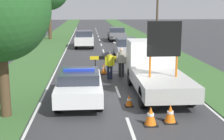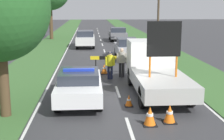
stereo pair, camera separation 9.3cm
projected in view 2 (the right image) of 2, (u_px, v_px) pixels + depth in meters
The scene contains 17 objects.
ground_plane at pixel (120, 99), 14.07m from camera, with size 160.00×160.00×0.00m, color #333335.
lane_markings at pixel (105, 53), 27.70m from camera, with size 7.13×65.41×0.01m.
grass_verge_left at pixel (52, 45), 33.23m from camera, with size 3.43×120.00×0.03m.
grass_verge_right at pixel (151, 44), 33.97m from camera, with size 3.43×120.00×0.03m.
police_car at pixel (79, 85), 13.55m from camera, with size 1.90×4.51×1.49m.
work_truck at pixel (155, 68), 15.08m from camera, with size 2.26×5.82×3.49m.
road_barrier at pixel (117, 59), 18.79m from camera, with size 3.20×0.08×1.15m.
police_officer at pixel (110, 63), 17.62m from camera, with size 0.56×0.36×1.57m.
pedestrian_civilian at pixel (122, 60), 18.19m from camera, with size 0.61×0.39×1.71m.
traffic_cone_near_police at pixel (129, 101), 12.97m from camera, with size 0.35×0.35×0.49m.
traffic_cone_centre_front at pixel (104, 69), 19.15m from camera, with size 0.45×0.45×0.62m.
traffic_cone_near_truck at pixel (150, 116), 10.90m from camera, with size 0.49×0.49×0.68m.
traffic_cone_behind_barrier at pixel (170, 114), 11.15m from camera, with size 0.48×0.48×0.66m.
queued_car_sedan_silver at pixel (127, 48), 24.68m from camera, with size 1.72×4.59×1.61m.
queued_car_van_white at pixel (85, 38), 31.26m from camera, with size 1.80×4.66×1.67m.
queued_car_suv_grey at pixel (118, 34), 37.07m from camera, with size 1.94×3.95×1.56m.
utility_pole at pixel (158, 7), 29.57m from camera, with size 1.20×0.20×7.71m.
Camera 2 is at (-1.32, -13.45, 4.13)m, focal length 50.00 mm.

